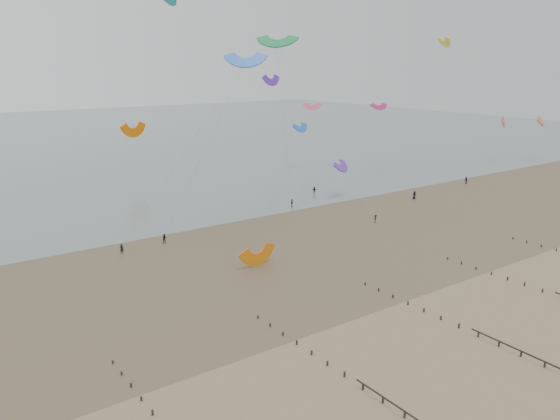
# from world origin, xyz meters

# --- Properties ---
(ground) EXTENTS (500.00, 500.00, 0.00)m
(ground) POSITION_xyz_m (0.00, 0.00, 0.00)
(ground) COLOR brown
(ground) RESTS_ON ground
(sea_and_shore) EXTENTS (500.00, 665.00, 0.03)m
(sea_and_shore) POSITION_xyz_m (-4.08, 34.40, 0.01)
(sea_and_shore) COLOR #475654
(sea_and_shore) RESTS_ON ground
(kitesurfer_lead) EXTENTS (0.73, 0.65, 1.69)m
(kitesurfer_lead) POSITION_xyz_m (-19.34, 44.80, 0.84)
(kitesurfer_lead) COLOR black
(kitesurfer_lead) RESTS_ON ground
(kitesurfers) EXTENTS (122.42, 27.48, 1.90)m
(kitesurfers) POSITION_xyz_m (28.20, 47.38, 0.87)
(kitesurfers) COLOR black
(kitesurfers) RESTS_ON ground
(grounded_kite) EXTENTS (6.59, 5.47, 3.29)m
(grounded_kite) POSITION_xyz_m (-4.00, 27.40, 0.00)
(grounded_kite) COLOR orange
(grounded_kite) RESTS_ON ground
(kites_airborne) EXTENTS (231.62, 119.34, 43.11)m
(kites_airborne) POSITION_xyz_m (-9.15, 92.65, 21.47)
(kites_airborne) COLOR #DE5C01
(kites_airborne) RESTS_ON ground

